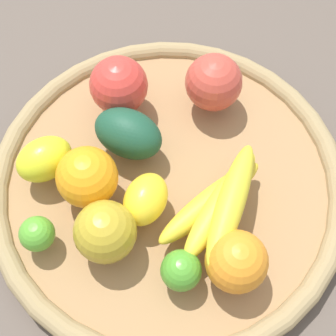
{
  "coord_description": "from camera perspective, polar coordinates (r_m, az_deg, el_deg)",
  "views": [
    {
      "loc": [
        0.24,
        0.15,
        0.59
      ],
      "look_at": [
        0.0,
        0.0,
        0.06
      ],
      "focal_mm": 52.27,
      "sensor_mm": 36.0,
      "label": 1
    }
  ],
  "objects": [
    {
      "name": "ground_plane",
      "position": [
        0.65,
        0.0,
        -2.42
      ],
      "size": [
        2.4,
        2.4,
        0.0
      ],
      "primitive_type": "plane",
      "color": "brown",
      "rests_on": "ground"
    },
    {
      "name": "basket",
      "position": [
        0.63,
        0.0,
        -1.68
      ],
      "size": [
        0.46,
        0.46,
        0.04
      ],
      "color": "#9E764C",
      "rests_on": "ground_plane"
    },
    {
      "name": "apple_0",
      "position": [
        0.65,
        5.34,
        9.91
      ],
      "size": [
        0.11,
        0.11,
        0.08
      ],
      "primitive_type": "sphere",
      "rotation": [
        0.0,
        0.0,
        2.43
      ],
      "color": "#C84637",
      "rests_on": "basket"
    },
    {
      "name": "lime_0",
      "position": [
        0.55,
        1.53,
        -11.85
      ],
      "size": [
        0.06,
        0.06,
        0.05
      ],
      "primitive_type": "sphere",
      "rotation": [
        0.0,
        0.0,
        3.62
      ],
      "color": "#49972A",
      "rests_on": "basket"
    },
    {
      "name": "apple_2",
      "position": [
        0.65,
        -5.76,
        9.57
      ],
      "size": [
        0.11,
        0.11,
        0.08
      ],
      "primitive_type": "sphere",
      "rotation": [
        0.0,
        0.0,
        0.59
      ],
      "color": "red",
      "rests_on": "basket"
    },
    {
      "name": "banana_bunch",
      "position": [
        0.57,
        6.15,
        -4.08
      ],
      "size": [
        0.16,
        0.1,
        0.06
      ],
      "color": "yellow",
      "rests_on": "basket"
    },
    {
      "name": "lemon_1",
      "position": [
        0.58,
        -2.47,
        -3.75
      ],
      "size": [
        0.07,
        0.06,
        0.05
      ],
      "primitive_type": "ellipsoid",
      "rotation": [
        0.0,
        0.0,
        0.13
      ],
      "color": "yellow",
      "rests_on": "basket"
    },
    {
      "name": "lime_1",
      "position": [
        0.58,
        -15.02,
        -7.42
      ],
      "size": [
        0.06,
        0.06,
        0.04
      ],
      "primitive_type": "sphere",
      "rotation": [
        0.0,
        0.0,
        5.82
      ],
      "color": "#55A52E",
      "rests_on": "basket"
    },
    {
      "name": "lemon_0",
      "position": [
        0.62,
        -14.22,
        1.01
      ],
      "size": [
        0.09,
        0.08,
        0.05
      ],
      "primitive_type": "ellipsoid",
      "rotation": [
        0.0,
        0.0,
        2.7
      ],
      "color": "yellow",
      "rests_on": "basket"
    },
    {
      "name": "avocado",
      "position": [
        0.61,
        -4.66,
        4.03
      ],
      "size": [
        0.07,
        0.09,
        0.06
      ],
      "primitive_type": "ellipsoid",
      "rotation": [
        0.0,
        0.0,
        4.79
      ],
      "color": "#1B4932",
      "rests_on": "basket"
    },
    {
      "name": "apple_1",
      "position": [
        0.55,
        -7.34,
        -7.38
      ],
      "size": [
        0.07,
        0.07,
        0.07
      ],
      "primitive_type": "sphere",
      "rotation": [
        0.0,
        0.0,
        3.16
      ],
      "color": "#B39726",
      "rests_on": "basket"
    },
    {
      "name": "orange_1",
      "position": [
        0.58,
        -9.41,
        -1.06
      ],
      "size": [
        0.1,
        0.1,
        0.07
      ],
      "primitive_type": "sphere",
      "rotation": [
        0.0,
        0.0,
        0.74
      ],
      "color": "orange",
      "rests_on": "basket"
    },
    {
      "name": "orange_0",
      "position": [
        0.54,
        7.99,
        -10.74
      ],
      "size": [
        0.1,
        0.1,
        0.07
      ],
      "primitive_type": "sphere",
      "rotation": [
        0.0,
        0.0,
        5.58
      ],
      "color": "orange",
      "rests_on": "basket"
    }
  ]
}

